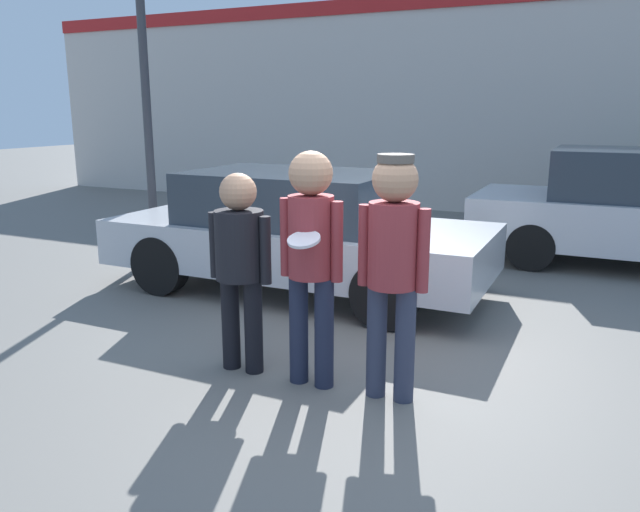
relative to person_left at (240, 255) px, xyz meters
The scene contains 6 objects.
ground_plane 1.39m from the person_left, 14.62° to the left, with size 56.00×56.00×0.00m, color #66635E.
storefront_building 9.09m from the person_left, 83.93° to the left, with size 24.00×0.22×4.38m.
person_left is the anchor object (origin of this frame).
person_middle_with_frisbee 0.65m from the person_left, ahead, with size 0.52×0.54×1.83m.
person_right 1.28m from the person_left, ahead, with size 0.53×0.36×1.82m.
parked_car_near 2.41m from the person_left, 106.45° to the left, with size 4.47×1.90×1.41m.
Camera 1 is at (1.70, -4.37, 2.13)m, focal length 35.00 mm.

